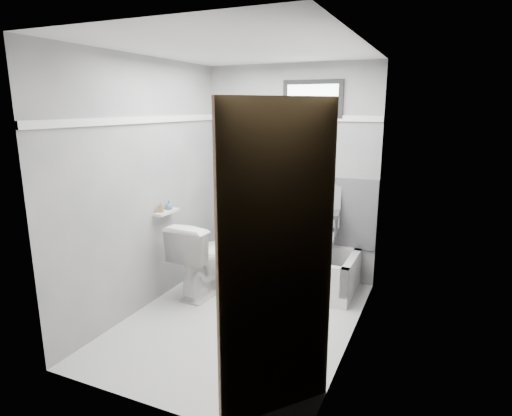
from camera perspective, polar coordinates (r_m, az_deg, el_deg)
The scene contains 19 objects.
floor at distance 4.13m, azimuth -2.04°, elevation -14.70°, with size 2.60×2.60×0.00m, color silver.
ceiling at distance 3.67m, azimuth -2.36°, elevation 20.55°, with size 2.60×2.60×0.00m, color silver.
wall_back at distance 4.90m, azimuth 4.52°, elevation 4.63°, with size 2.00×0.02×2.40m, color slate.
wall_front at distance 2.64m, azimuth -14.66°, elevation -3.34°, with size 2.00×0.02×2.40m, color slate.
wall_left at distance 4.24m, azimuth -14.43°, elevation 2.89°, with size 0.02×2.60×2.40m, color slate.
wall_right at distance 3.41m, azimuth 13.11°, elevation 0.46°, with size 0.02×2.60×2.40m, color slate.
bathtub at distance 4.78m, azimuth 4.09°, elevation -7.90°, with size 1.50×0.70×0.42m, color silver, non-canonical shape.
office_chair at distance 4.60m, azimuth 7.21°, elevation -2.94°, with size 0.62×0.62×1.07m, color #5E5F63, non-canonical shape.
toilet at distance 4.56m, azimuth -6.91°, elevation -6.57°, with size 0.45×0.80×0.78m, color white.
door at distance 2.29m, azimuth 6.04°, elevation -10.99°, with size 0.78×0.78×2.00m, color brown, non-canonical shape.
window at distance 4.75m, azimuth 7.57°, elevation 14.21°, with size 0.66×0.04×0.40m, color black, non-canonical shape.
backerboard at distance 4.89m, azimuth 7.16°, elevation -0.23°, with size 1.50×0.02×0.78m, color #4C4C4F.
trim_back at distance 4.83m, azimuth 4.60°, elevation 11.89°, with size 2.00×0.02×0.06m, color white.
trim_left at distance 4.17m, azimuth -14.79°, elevation 11.28°, with size 0.02×2.60×0.06m, color white.
pole at distance 4.74m, azimuth 2.18°, elevation 2.53°, with size 0.02×0.02×1.95m, color white.
shelf at distance 4.43m, azimuth -11.82°, elevation -0.51°, with size 0.10×0.32×0.03m, color silver.
soap_bottle_a at distance 4.36m, azimuth -12.57°, elevation 0.11°, with size 0.05×0.05×0.11m, color olive.
soap_bottle_b at distance 4.47m, azimuth -11.51°, elevation 0.41°, with size 0.07×0.07×0.10m, color #496686.
faucet at distance 5.08m, azimuth 2.14°, elevation -2.54°, with size 0.26×0.10×0.16m, color silver, non-canonical shape.
Camera 1 is at (1.60, -3.27, 1.94)m, focal length 30.00 mm.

